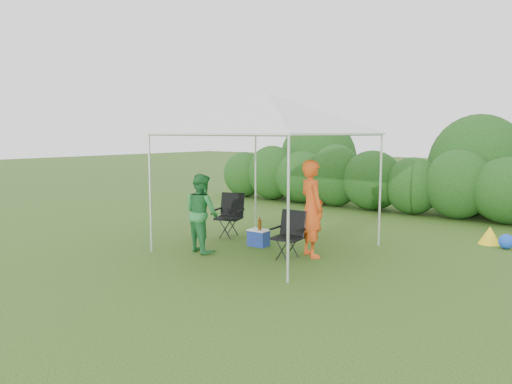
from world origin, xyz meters
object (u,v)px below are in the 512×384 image
Objects in this scene: woman at (202,213)px; cooler at (259,238)px; canopy at (268,114)px; chair_right at (290,231)px; chair_left at (230,212)px; man at (312,208)px.

woman is 1.24m from cooler.
woman reaches higher than cooler.
canopy is 2.32m from cooler.
canopy is 3.81× the size of chair_right.
chair_left reaches higher than chair_right.
chair_right is at bearing -145.45° from woman.
woman is at bearing -89.71° from chair_left.
woman is at bearing 59.94° from man.
man is at bearing -138.73° from woman.
chair_right is 0.58× the size of woman.
canopy reaches higher than chair_right.
canopy reaches higher than man.
man reaches higher than woman.
chair_right is 1.64m from woman.
canopy is at bearing -16.78° from cooler.
chair_left is 0.53× the size of man.
cooler is (-1.20, 0.04, -0.68)m from man.
man is 4.19× the size of cooler.
cooler is at bearing 168.12° from canopy.
chair_left is at bearing 21.82° from man.
canopy reaches higher than chair_left.
chair_left is (-1.28, 0.39, -1.96)m from canopy.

